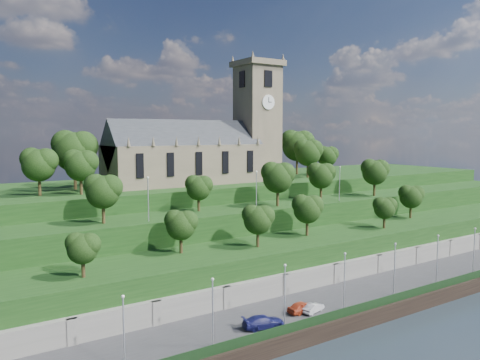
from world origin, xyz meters
TOP-DOWN VIEW (x-y plane):
  - ground at (0.00, 0.00)m, footprint 320.00×320.00m
  - promenade at (0.00, 6.00)m, footprint 160.00×12.00m
  - quay_wall at (0.00, -0.05)m, footprint 160.00×0.50m
  - fence at (0.00, 0.60)m, footprint 160.00×0.10m
  - retaining_wall at (0.00, 11.97)m, footprint 160.00×2.10m
  - embankment_lower at (0.00, 18.00)m, footprint 160.00×12.00m
  - embankment_upper at (0.00, 29.00)m, footprint 160.00×10.00m
  - hilltop at (0.00, 50.00)m, footprint 160.00×32.00m
  - church at (0.79, 45.98)m, footprint 38.60×12.35m
  - trees_lower at (3.50, 18.31)m, footprint 71.26×8.25m
  - trees_upper at (6.20, 27.94)m, footprint 63.19×7.86m
  - trees_hilltop at (1.88, 45.95)m, footprint 71.75×16.31m
  - lamp_posts_promenade at (-2.00, 2.50)m, footprint 60.36×0.36m
  - lamp_posts_upper at (0.00, 26.00)m, footprint 40.36×0.36m
  - car_left at (-7.34, 4.74)m, footprint 4.33×1.98m
  - car_middle at (-6.08, 3.98)m, footprint 3.87×2.23m
  - car_right at (-14.46, 3.47)m, footprint 5.50×3.25m

SIDE VIEW (x-z plane):
  - ground at x=0.00m, z-range 0.00..0.00m
  - promenade at x=0.00m, z-range 0.00..2.00m
  - quay_wall at x=0.00m, z-range 0.00..2.20m
  - retaining_wall at x=0.00m, z-range 0.00..5.00m
  - fence at x=0.00m, z-range 2.00..3.20m
  - car_middle at x=-6.08m, z-range 2.00..3.20m
  - car_left at x=-7.34m, z-range 2.00..3.44m
  - car_right at x=-14.46m, z-range 2.00..3.50m
  - embankment_lower at x=0.00m, z-range 0.00..8.00m
  - embankment_upper at x=0.00m, z-range 0.00..12.00m
  - lamp_posts_promenade at x=-2.00m, z-range 2.61..10.38m
  - hilltop at x=0.00m, z-range 0.00..15.00m
  - trees_lower at x=3.50m, z-range 8.89..15.97m
  - lamp_posts_upper at x=0.00m, z-range 12.59..19.47m
  - trees_upper at x=6.20m, z-range 13.08..21.31m
  - trees_hilltop at x=1.88m, z-range 16.08..27.25m
  - church at x=0.79m, z-range 8.72..36.32m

